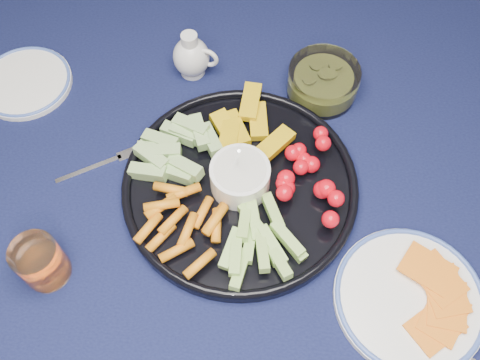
# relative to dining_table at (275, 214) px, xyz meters

# --- Properties ---
(dining_table) EXTENTS (1.67, 1.07, 0.75)m
(dining_table) POSITION_rel_dining_table_xyz_m (0.00, 0.00, 0.00)
(dining_table) COLOR #493018
(dining_table) RESTS_ON ground
(crudite_platter) EXTENTS (0.40, 0.40, 0.13)m
(crudite_platter) POSITION_rel_dining_table_xyz_m (-0.07, -0.00, 0.11)
(crudite_platter) COLOR black
(crudite_platter) RESTS_ON dining_table
(creamer_pitcher) EXTENTS (0.09, 0.07, 0.10)m
(creamer_pitcher) POSITION_rel_dining_table_xyz_m (-0.19, 0.25, 0.13)
(creamer_pitcher) COLOR white
(creamer_pitcher) RESTS_ON dining_table
(pickle_bowl) EXTENTS (0.13, 0.13, 0.06)m
(pickle_bowl) POSITION_rel_dining_table_xyz_m (0.06, 0.23, 0.12)
(pickle_bowl) COLOR silver
(pickle_bowl) RESTS_ON dining_table
(cheese_plate) EXTENTS (0.23, 0.23, 0.03)m
(cheese_plate) POSITION_rel_dining_table_xyz_m (0.22, -0.17, 0.10)
(cheese_plate) COLOR white
(cheese_plate) RESTS_ON dining_table
(juice_tumbler) EXTENTS (0.07, 0.07, 0.09)m
(juice_tumbler) POSITION_rel_dining_table_xyz_m (-0.35, -0.19, 0.12)
(juice_tumbler) COLOR silver
(juice_tumbler) RESTS_ON dining_table
(fork_left) EXTENTS (0.13, 0.09, 0.00)m
(fork_left) POSITION_rel_dining_table_xyz_m (-0.31, 0.02, 0.09)
(fork_left) COLOR white
(fork_left) RESTS_ON dining_table
(fork_right) EXTENTS (0.19, 0.06, 0.00)m
(fork_right) POSITION_rel_dining_table_xyz_m (0.23, -0.24, 0.09)
(fork_right) COLOR white
(fork_right) RESTS_ON dining_table
(side_plate_extra) EXTENTS (0.18, 0.18, 0.01)m
(side_plate_extra) POSITION_rel_dining_table_xyz_m (-0.50, 0.18, 0.10)
(side_plate_extra) COLOR white
(side_plate_extra) RESTS_ON dining_table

